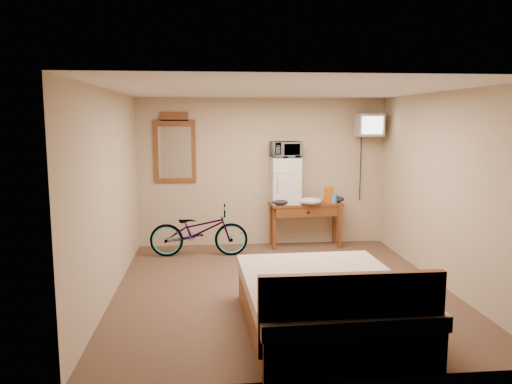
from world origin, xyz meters
The scene contains 13 objects.
room centered at (0.00, 0.00, 1.25)m, with size 4.60×4.64×2.50m.
desk centered at (0.71, 2.00, 0.62)m, with size 1.23×0.55×0.75m.
mini_fridge centered at (0.37, 2.06, 1.13)m, with size 0.47×0.47×0.77m.
microwave centered at (0.37, 2.06, 1.65)m, with size 0.48×0.33×0.27m, color silver.
snack_bag centered at (1.09, 2.00, 0.89)m, with size 0.14×0.08×0.27m, color #D95B13.
blue_cup centered at (1.18, 1.99, 0.83)m, with size 0.09×0.09×0.16m, color #4085DB.
cloth_cream centered at (0.75, 1.86, 0.81)m, with size 0.39×0.30×0.12m, color silver.
cloth_dark_a centered at (0.25, 1.88, 0.80)m, with size 0.27×0.20×0.10m, color black.
cloth_dark_b centered at (1.27, 2.07, 0.80)m, with size 0.22×0.18×0.10m, color black.
crt_television centered at (1.75, 2.02, 2.05)m, with size 0.43×0.56×0.37m.
wall_mirror centered at (-1.46, 2.27, 1.66)m, with size 0.69×0.04×1.17m.
bicycle centered at (-1.08, 1.62, 0.40)m, with size 0.54×1.54×0.81m, color black.
bed centered at (0.26, -1.37, 0.29)m, with size 1.68×2.19×0.90m.
Camera 1 is at (-0.91, -6.11, 2.15)m, focal length 35.00 mm.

